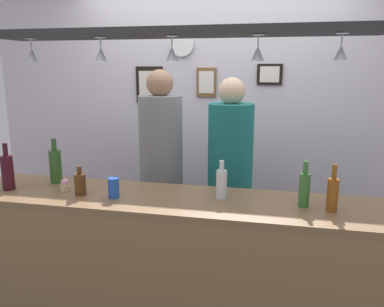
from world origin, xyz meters
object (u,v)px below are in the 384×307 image
object	(u,v)px
bottle_beer_brown_stubby	(80,184)
picture_frame_upper_small	(270,74)
person_right_teal_shirt	(230,167)
bottle_beer_green_import	(304,189)
bottle_soda_clear	(221,183)
cupcake	(65,185)
person_middle_grey_shirt	(161,159)
bottle_champagne_green	(55,165)
wall_clock	(182,44)
drink_can	(114,188)
bottle_beer_amber_tall	(333,193)
picture_frame_crest	(206,82)
picture_frame_caricature	(149,85)
bottle_wine_dark_red	(8,171)

from	to	relation	value
bottle_beer_brown_stubby	picture_frame_upper_small	world-z (taller)	picture_frame_upper_small
person_right_teal_shirt	bottle_beer_green_import	world-z (taller)	person_right_teal_shirt
bottle_soda_clear	cupcake	xyz separation A→B (m)	(-0.98, -0.07, -0.06)
person_middle_grey_shirt	bottle_champagne_green	size ratio (longest dim) A/B	5.85
wall_clock	drink_can	bearing A→B (deg)	-92.31
person_middle_grey_shirt	wall_clock	size ratio (longest dim) A/B	7.97
person_middle_grey_shirt	bottle_soda_clear	world-z (taller)	person_middle_grey_shirt
bottle_soda_clear	drink_can	xyz separation A→B (m)	(-0.63, -0.13, -0.03)
wall_clock	person_middle_grey_shirt	bearing A→B (deg)	-90.70
bottle_beer_amber_tall	bottle_beer_green_import	world-z (taller)	same
person_right_teal_shirt	cupcake	xyz separation A→B (m)	(-0.95, -0.74, 0.02)
bottle_champagne_green	picture_frame_crest	xyz separation A→B (m)	(0.80, 1.27, 0.51)
bottle_beer_amber_tall	wall_clock	world-z (taller)	wall_clock
bottle_champagne_green	cupcake	xyz separation A→B (m)	(0.15, -0.15, -0.08)
picture_frame_crest	picture_frame_caricature	bearing A→B (deg)	180.00
bottle_beer_green_import	cupcake	xyz separation A→B (m)	(-1.45, -0.02, -0.07)
drink_can	picture_frame_upper_small	bearing A→B (deg)	60.12
bottle_wine_dark_red	picture_frame_crest	world-z (taller)	picture_frame_crest
bottle_beer_amber_tall	picture_frame_caricature	world-z (taller)	picture_frame_caricature
bottle_soda_clear	picture_frame_caricature	distance (m)	1.69
bottle_beer_brown_stubby	drink_can	bearing A→B (deg)	-1.54
bottle_beer_brown_stubby	picture_frame_upper_small	xyz separation A→B (m)	(1.07, 1.47, 0.63)
picture_frame_crest	wall_clock	size ratio (longest dim) A/B	1.18
person_right_teal_shirt	bottle_champagne_green	xyz separation A→B (m)	(-1.11, -0.59, 0.10)
bottle_beer_green_import	person_right_teal_shirt	bearing A→B (deg)	124.81
person_middle_grey_shirt	bottle_beer_green_import	distance (m)	1.27
drink_can	bottle_beer_amber_tall	bearing A→B (deg)	2.18
bottle_soda_clear	picture_frame_upper_small	distance (m)	1.50
person_right_teal_shirt	bottle_soda_clear	bearing A→B (deg)	-87.60
bottle_beer_brown_stubby	wall_clock	size ratio (longest dim) A/B	0.82
picture_frame_crest	wall_clock	world-z (taller)	wall_clock
bottle_beer_brown_stubby	bottle_soda_clear	bearing A→B (deg)	8.36
bottle_soda_clear	bottle_wine_dark_red	distance (m)	1.35
bottle_soda_clear	wall_clock	bearing A→B (deg)	112.88
bottle_beer_brown_stubby	picture_frame_crest	xyz separation A→B (m)	(0.51, 1.47, 0.56)
bottle_wine_dark_red	cupcake	size ratio (longest dim) A/B	3.85
cupcake	wall_clock	distance (m)	1.74
bottle_beer_green_import	drink_can	xyz separation A→B (m)	(-1.10, -0.09, -0.04)
person_right_teal_shirt	picture_frame_upper_small	distance (m)	0.99
bottle_wine_dark_red	picture_frame_upper_small	distance (m)	2.23
bottle_champagne_green	picture_frame_upper_small	size ratio (longest dim) A/B	1.36
drink_can	picture_frame_crest	distance (m)	1.61
bottle_beer_amber_tall	bottle_soda_clear	bearing A→B (deg)	172.28
bottle_beer_green_import	bottle_wine_dark_red	xyz separation A→B (m)	(-1.81, -0.08, 0.01)
person_right_teal_shirt	bottle_beer_brown_stubby	size ratio (longest dim) A/B	9.44
cupcake	picture_frame_upper_small	distance (m)	1.97
person_right_teal_shirt	picture_frame_caricature	size ratio (longest dim) A/B	5.00
drink_can	wall_clock	bearing A→B (deg)	87.69
picture_frame_caricature	picture_frame_upper_small	bearing A→B (deg)	0.00
drink_can	wall_clock	world-z (taller)	wall_clock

